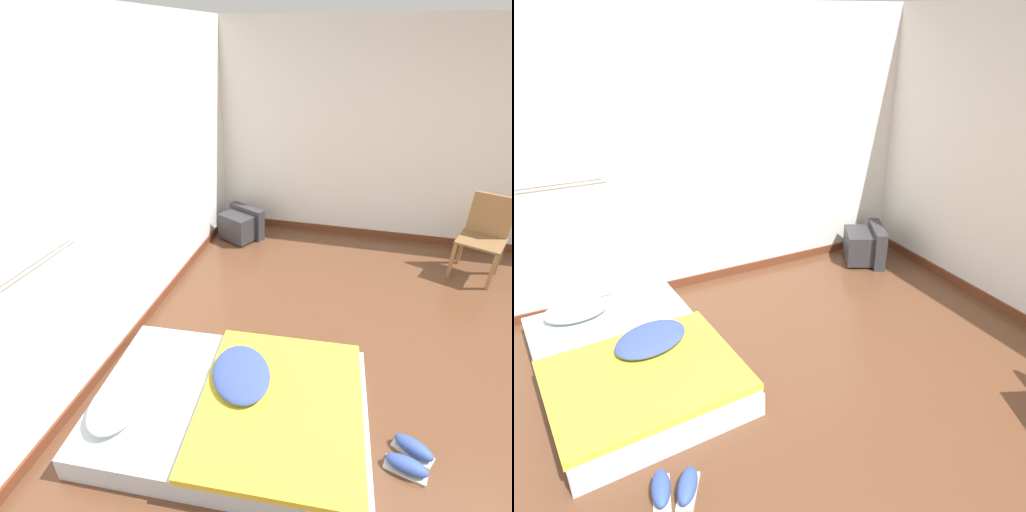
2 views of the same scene
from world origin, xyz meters
TOP-DOWN VIEW (x-y plane):
  - wall_back at (-0.01, 2.98)m, footprint 7.94×0.08m
  - mattress_bed at (-0.50, 1.82)m, footprint 1.42×1.96m
  - crt_tv at (2.26, 2.57)m, footprint 0.57×0.61m
  - sneaker_pair at (-0.54, 0.62)m, footprint 0.34×0.33m

SIDE VIEW (x-z plane):
  - sneaker_pair at x=-0.54m, z-range 0.00..0.10m
  - mattress_bed at x=-0.50m, z-range -0.04..0.29m
  - crt_tv at x=2.26m, z-range -0.01..0.40m
  - wall_back at x=-0.01m, z-range -0.01..2.59m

